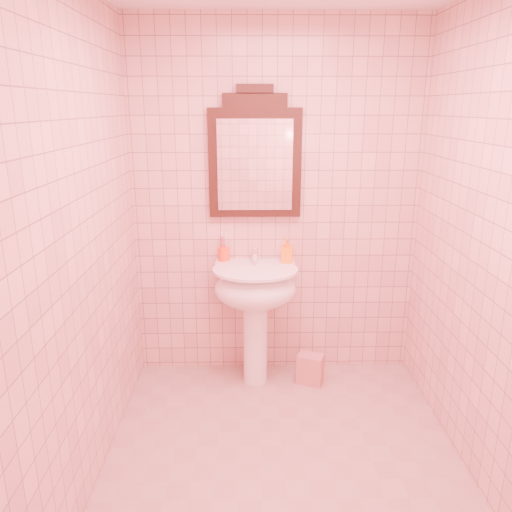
{
  "coord_description": "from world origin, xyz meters",
  "views": [
    {
      "loc": [
        -0.19,
        -2.34,
        1.92
      ],
      "look_at": [
        -0.15,
        0.55,
        1.05
      ],
      "focal_mm": 35.0,
      "sensor_mm": 36.0,
      "label": 1
    }
  ],
  "objects_px": {
    "toothbrush_cup": "(224,254)",
    "soap_dispenser": "(287,251)",
    "pedestal_sink": "(255,296)",
    "mirror": "(255,158)",
    "towel": "(310,369)"
  },
  "relations": [
    {
      "from": "mirror",
      "to": "towel",
      "type": "distance_m",
      "value": 1.54
    },
    {
      "from": "mirror",
      "to": "soap_dispenser",
      "type": "distance_m",
      "value": 0.68
    },
    {
      "from": "toothbrush_cup",
      "to": "soap_dispenser",
      "type": "distance_m",
      "value": 0.45
    },
    {
      "from": "mirror",
      "to": "towel",
      "type": "height_order",
      "value": "mirror"
    },
    {
      "from": "soap_dispenser",
      "to": "towel",
      "type": "xyz_separation_m",
      "value": [
        0.17,
        -0.16,
        -0.84
      ]
    },
    {
      "from": "mirror",
      "to": "toothbrush_cup",
      "type": "xyz_separation_m",
      "value": [
        -0.22,
        -0.02,
        -0.67
      ]
    },
    {
      "from": "soap_dispenser",
      "to": "towel",
      "type": "relative_size",
      "value": 0.79
    },
    {
      "from": "toothbrush_cup",
      "to": "mirror",
      "type": "bearing_deg",
      "value": 4.65
    },
    {
      "from": "mirror",
      "to": "soap_dispenser",
      "type": "relative_size",
      "value": 5.05
    },
    {
      "from": "mirror",
      "to": "towel",
      "type": "bearing_deg",
      "value": -30.06
    },
    {
      "from": "toothbrush_cup",
      "to": "towel",
      "type": "xyz_separation_m",
      "value": [
        0.62,
        -0.21,
        -0.8
      ]
    },
    {
      "from": "toothbrush_cup",
      "to": "soap_dispenser",
      "type": "relative_size",
      "value": 1.05
    },
    {
      "from": "pedestal_sink",
      "to": "soap_dispenser",
      "type": "height_order",
      "value": "soap_dispenser"
    },
    {
      "from": "mirror",
      "to": "towel",
      "type": "relative_size",
      "value": 4.01
    },
    {
      "from": "pedestal_sink",
      "to": "mirror",
      "type": "height_order",
      "value": "mirror"
    }
  ]
}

